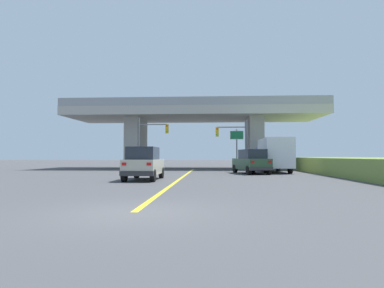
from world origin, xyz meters
The scene contains 9 objects.
ground centered at (0.00, 30.98, 0.00)m, with size 160.00×160.00×0.00m, color #424244.
overpass_bridge centered at (0.00, 30.98, 5.50)m, with size 29.45×9.32×7.82m.
lane_divider_stripe centered at (0.00, 13.94, 0.00)m, with size 0.20×27.88×0.01m, color yellow.
suv_lead centered at (-2.13, 11.57, 1.01)m, with size 1.92×4.31×2.02m.
suv_crossing centered at (5.35, 19.29, 1.01)m, with size 2.91×4.94×2.02m.
box_truck centered at (7.69, 22.05, 1.61)m, with size 2.33×7.44×3.03m.
traffic_signal_nearside centered at (4.46, 25.14, 3.25)m, with size 3.23×0.36×5.14m.
traffic_signal_farside centered at (-4.53, 25.92, 3.51)m, with size 3.19×0.36×5.56m.
highway_sign centered at (4.82, 28.01, 3.21)m, with size 1.47×0.17×4.42m.
Camera 1 is at (2.02, -8.54, 1.47)m, focal length 30.91 mm.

